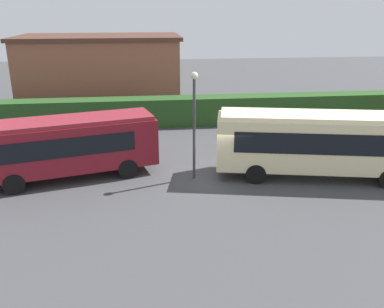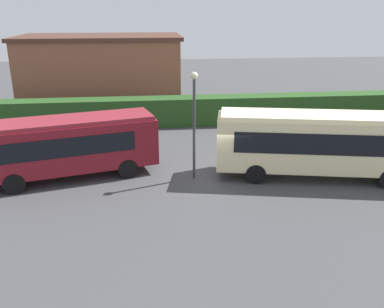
# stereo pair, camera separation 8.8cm
# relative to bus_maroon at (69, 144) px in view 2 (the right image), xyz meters

# --- Properties ---
(ground_plane) EXTENTS (104.33, 104.33, 0.00)m
(ground_plane) POSITION_rel_bus_maroon_xyz_m (7.69, -0.71, -1.78)
(ground_plane) COLOR #424244
(bus_maroon) EXTENTS (8.98, 4.52, 3.09)m
(bus_maroon) POSITION_rel_bus_maroon_xyz_m (0.00, 0.00, 0.00)
(bus_maroon) COLOR maroon
(bus_maroon) RESTS_ON ground_plane
(bus_cream) EXTENTS (10.52, 4.48, 3.32)m
(bus_cream) POSITION_rel_bus_maroon_xyz_m (12.48, -1.44, 0.12)
(bus_cream) COLOR beige
(bus_cream) RESTS_ON ground_plane
(hedge_row) EXTENTS (64.17, 1.79, 2.05)m
(hedge_row) POSITION_rel_bus_maroon_xyz_m (7.69, 9.57, -0.76)
(hedge_row) COLOR #254A1D
(hedge_row) RESTS_ON ground_plane
(depot_building) EXTENTS (13.22, 7.62, 6.11)m
(depot_building) POSITION_rel_bus_maroon_xyz_m (0.36, 15.79, 1.28)
(depot_building) COLOR brown
(depot_building) RESTS_ON ground_plane
(lamppost) EXTENTS (0.36, 0.36, 5.39)m
(lamppost) POSITION_rel_bus_maroon_xyz_m (6.21, -0.84, 1.59)
(lamppost) COLOR #38383D
(lamppost) RESTS_ON ground_plane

